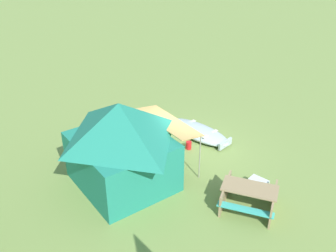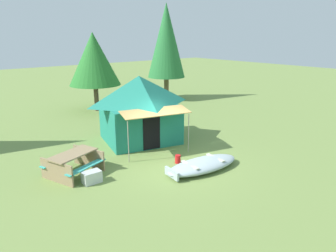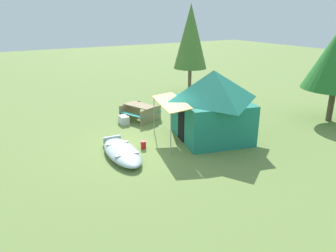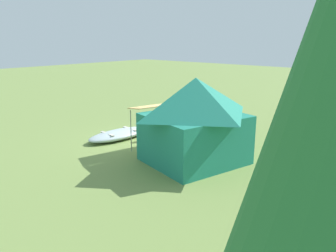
% 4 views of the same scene
% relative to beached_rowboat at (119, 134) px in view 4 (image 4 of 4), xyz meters
% --- Properties ---
extents(ground_plane, '(80.00, 80.00, 0.00)m').
position_rel_beached_rowboat_xyz_m(ground_plane, '(-0.49, 1.33, -0.20)').
color(ground_plane, olive).
extents(beached_rowboat, '(3.07, 1.42, 0.38)m').
position_rel_beached_rowboat_xyz_m(beached_rowboat, '(0.00, 0.00, 0.00)').
color(beached_rowboat, '#A3B5BA').
rests_on(beached_rowboat, ground_plane).
extents(canvas_cabin_tent, '(3.95, 4.43, 2.97)m').
position_rel_beached_rowboat_xyz_m(canvas_cabin_tent, '(0.12, 4.15, 1.35)').
color(canvas_cabin_tent, '#1F7B67').
rests_on(canvas_cabin_tent, ground_plane).
extents(picnic_table, '(2.08, 1.97, 0.78)m').
position_rel_beached_rowboat_xyz_m(picnic_table, '(-3.75, 2.58, 0.28)').
color(picnic_table, '#937B58').
rests_on(picnic_table, ground_plane).
extents(cooler_box, '(0.60, 0.39, 0.40)m').
position_rel_beached_rowboat_xyz_m(cooler_box, '(-3.56, 1.59, 0.00)').
color(cooler_box, silver).
rests_on(cooler_box, ground_plane).
extents(fuel_can, '(0.25, 0.25, 0.32)m').
position_rel_beached_rowboat_xyz_m(fuel_can, '(-0.28, 1.05, -0.04)').
color(fuel_can, red).
rests_on(fuel_can, ground_plane).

